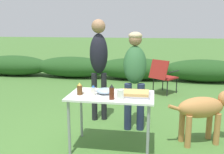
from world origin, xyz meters
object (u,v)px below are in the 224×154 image
Objects in this scene: beer_bottle at (80,89)px; camp_chair_green_behind_table at (163,75)px; food_tray at (135,94)px; paper_cup_stack at (120,95)px; bbq_sauce_bottle at (112,92)px; standing_person_in_olive_jacket at (135,70)px; plate_stack at (87,91)px; dog at (205,109)px; mayo_bottle at (93,90)px; mixing_bowl at (105,91)px; folding_table at (111,100)px; standing_person_in_navy_coat at (99,59)px.

beer_bottle reaches higher than camp_chair_green_behind_table.
beer_bottle reaches higher than food_tray.
paper_cup_stack is at bearing -15.63° from beer_bottle.
standing_person_in_olive_jacket is at bearing 77.98° from bbq_sauce_bottle.
plate_stack is 0.90m from standing_person_in_olive_jacket.
camp_chair_green_behind_table is (-0.49, 2.50, -0.03)m from dog.
bbq_sauce_bottle is (0.26, -0.14, 0.03)m from mayo_bottle.
mayo_bottle is (-0.14, -0.10, 0.03)m from mixing_bowl.
paper_cup_stack is at bearing -9.23° from bbq_sauce_bottle.
folding_table is 1.10× the size of dog.
bbq_sauce_bottle is (0.44, -0.14, 0.01)m from beer_bottle.
paper_cup_stack is 1.33m from standing_person_in_navy_coat.
beer_bottle is (-0.06, -0.17, 0.06)m from plate_stack.
beer_bottle is at bearing 164.37° from paper_cup_stack.
mixing_bowl is 1.02m from standing_person_in_navy_coat.
beer_bottle reaches higher than mixing_bowl.
folding_table is at bearing -16.99° from plate_stack.
folding_table is 0.37m from plate_stack.
standing_person_in_olive_jacket is 1.52× the size of dog.
standing_person_in_olive_jacket is (0.59, 0.65, 0.19)m from plate_stack.
folding_table is 6.93× the size of beer_bottle.
bbq_sauce_bottle reaches higher than camp_chair_green_behind_table.
bbq_sauce_bottle reaches higher than paper_cup_stack.
standing_person_in_olive_jacket reaches higher than camp_chair_green_behind_table.
dog is (1.33, 0.32, -0.28)m from mixing_bowl.
plate_stack reaches higher than folding_table.
dog is at bearing 16.32° from folding_table.
folding_table is 0.27m from mayo_bottle.
bbq_sauce_bottle is at bearing -17.15° from beer_bottle.
mayo_bottle is 0.84× the size of beer_bottle.
standing_person_in_navy_coat is at bearing 155.67° from standing_person_in_olive_jacket.
plate_stack is 0.27m from mixing_bowl.
food_tray is 2.91m from camp_chair_green_behind_table.
plate_stack is at bearing 141.86° from bbq_sauce_bottle.
plate_stack is at bearing -101.64° from dog.
camp_chair_green_behind_table reaches higher than folding_table.
mixing_bowl is at bearing -89.97° from standing_person_in_navy_coat.
dog is at bearing 20.86° from food_tray.
folding_table is 1.13m from standing_person_in_navy_coat.
paper_cup_stack is 0.16× the size of camp_chair_green_behind_table.
camp_chair_green_behind_table is (0.71, 3.06, -0.36)m from bbq_sauce_bottle.
plate_stack is at bearing 127.19° from mayo_bottle.
beer_bottle reaches higher than folding_table.
paper_cup_stack is (0.50, -0.32, 0.05)m from plate_stack.
folding_table is 0.30m from paper_cup_stack.
plate_stack is 1.33× the size of bbq_sauce_bottle.
camp_chair_green_behind_table is at bearing 68.23° from plate_stack.
paper_cup_stack is 0.99× the size of mayo_bottle.
plate_stack is 1.09× the size of mixing_bowl.
food_tray is at bearing 37.46° from bbq_sauce_bottle.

